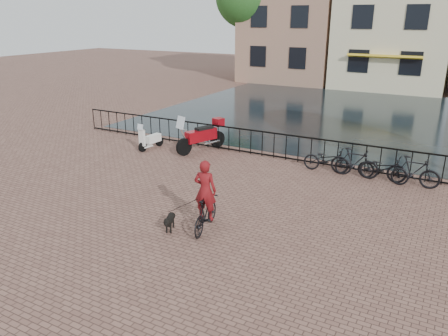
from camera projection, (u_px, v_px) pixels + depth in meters
The scene contains 13 objects.
ground at pixel (164, 252), 10.36m from camera, with size 100.00×100.00×0.00m, color brown.
canal_water at pixel (345, 114), 24.69m from camera, with size 20.00×20.00×0.00m, color black.
railing at pixel (286, 147), 16.82m from camera, with size 20.00×0.05×1.02m.
canal_house_left at pixel (300, 1), 36.47m from camera, with size 7.50×9.00×12.80m.
canal_house_mid at pixel (400, 7), 33.02m from camera, with size 8.00×9.50×11.80m.
cyclist at pixel (205, 200), 11.17m from camera, with size 0.78×1.70×2.25m.
dog at pixel (170, 222), 11.35m from camera, with size 0.49×0.75×0.48m.
motorcycle at pixel (201, 132), 17.78m from camera, with size 1.31×2.34×1.64m.
scooter at pixel (151, 135), 18.18m from camera, with size 0.51×1.32×1.20m.
parked_bike_0 at pixel (327, 160), 15.53m from camera, with size 0.60×1.72×0.90m, color black.
parked_bike_1 at pixel (355, 163), 15.08m from camera, with size 0.47×1.66×1.00m, color black.
parked_bike_2 at pixel (383, 168), 14.67m from camera, with size 0.60×1.72×0.90m, color black.
parked_bike_3 at pixel (414, 172), 14.22m from camera, with size 0.47×1.66×1.00m, color black.
Camera 1 is at (5.62, -7.31, 5.33)m, focal length 35.00 mm.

